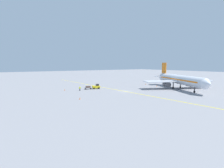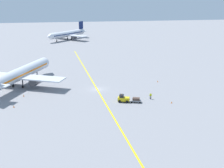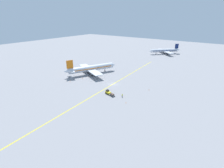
% 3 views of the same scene
% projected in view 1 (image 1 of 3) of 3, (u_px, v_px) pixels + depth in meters
% --- Properties ---
extents(ground_plane, '(400.00, 400.00, 0.00)m').
position_uv_depth(ground_plane, '(125.00, 91.00, 63.78)').
color(ground_plane, gray).
extents(apron_yellow_centreline, '(8.22, 119.77, 0.01)m').
position_uv_depth(apron_yellow_centreline, '(125.00, 91.00, 63.78)').
color(apron_yellow_centreline, yellow).
rests_on(apron_yellow_centreline, ground).
extents(airplane_at_gate, '(27.63, 33.55, 10.60)m').
position_uv_depth(airplane_at_gate, '(179.00, 80.00, 70.06)').
color(airplane_at_gate, silver).
rests_on(airplane_at_gate, ground).
extents(baggage_tug_white, '(3.30, 2.44, 2.11)m').
position_uv_depth(baggage_tug_white, '(96.00, 87.00, 70.13)').
color(baggage_tug_white, gold).
rests_on(baggage_tug_white, ground).
extents(baggage_cart_trailing, '(2.89, 2.09, 1.24)m').
position_uv_depth(baggage_cart_trailing, '(88.00, 87.00, 69.17)').
color(baggage_cart_trailing, gray).
rests_on(baggage_cart_trailing, ground).
extents(ground_crew_worker, '(0.57, 0.30, 1.68)m').
position_uv_depth(ground_crew_worker, '(80.00, 88.00, 65.16)').
color(ground_crew_worker, '#23232D').
rests_on(ground_crew_worker, ground).
extents(traffic_cone_near_nose, '(0.32, 0.32, 0.55)m').
position_uv_depth(traffic_cone_near_nose, '(80.00, 98.00, 49.23)').
color(traffic_cone_near_nose, orange).
rests_on(traffic_cone_near_nose, ground).
extents(traffic_cone_mid_apron, '(0.32, 0.32, 0.55)m').
position_uv_depth(traffic_cone_mid_apron, '(65.00, 90.00, 65.97)').
color(traffic_cone_mid_apron, orange).
rests_on(traffic_cone_mid_apron, ground).
extents(traffic_cone_by_wingtip, '(0.32, 0.32, 0.55)m').
position_uv_depth(traffic_cone_by_wingtip, '(156.00, 86.00, 77.68)').
color(traffic_cone_by_wingtip, orange).
rests_on(traffic_cone_by_wingtip, ground).
extents(traffic_cone_far_edge, '(0.32, 0.32, 0.55)m').
position_uv_depth(traffic_cone_far_edge, '(146.00, 84.00, 85.25)').
color(traffic_cone_far_edge, orange).
rests_on(traffic_cone_far_edge, ground).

